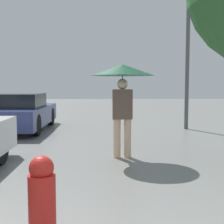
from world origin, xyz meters
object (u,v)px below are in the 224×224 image
object	(u,v)px
pedestrian	(122,80)
fire_hydrant	(42,201)
parked_car_farthest	(19,113)
street_lamp	(188,25)

from	to	relation	value
pedestrian	fire_hydrant	world-z (taller)	pedestrian
fire_hydrant	pedestrian	bearing A→B (deg)	74.84
parked_car_farthest	pedestrian	bearing A→B (deg)	-51.51
pedestrian	parked_car_farthest	world-z (taller)	pedestrian
street_lamp	fire_hydrant	size ratio (longest dim) A/B	6.12
pedestrian	fire_hydrant	size ratio (longest dim) A/B	2.24
parked_car_farthest	street_lamp	distance (m)	5.93
parked_car_farthest	fire_hydrant	xyz separation A→B (m)	(2.10, -7.07, -0.14)
parked_car_farthest	fire_hydrant	world-z (taller)	parked_car_farthest
parked_car_farthest	fire_hydrant	distance (m)	7.37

